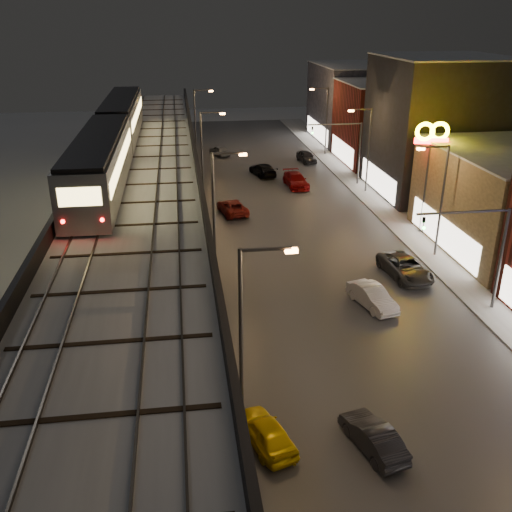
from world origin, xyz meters
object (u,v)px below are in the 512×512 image
car_mid_silver (232,208)px  car_far_white (220,151)px  car_near_white (373,438)px  car_onc_silver (372,298)px  car_mid_dark (263,170)px  car_onc_dark (405,268)px  car_taxi (266,433)px  subway_train (113,136)px  car_onc_red (306,157)px  car_onc_white (296,181)px

car_mid_silver → car_far_white: size_ratio=1.15×
car_near_white → car_onc_silver: size_ratio=0.92×
car_mid_silver → car_near_white: bearing=84.1°
car_mid_dark → car_far_white: bearing=-81.7°
car_onc_silver → car_onc_dark: car_onc_dark is taller
car_taxi → car_mid_dark: bearing=-116.9°
car_mid_silver → car_onc_silver: 21.54m
subway_train → car_near_white: (13.39, -30.33, -7.84)m
car_onc_silver → car_far_white: bearing=83.5°
car_onc_dark → subway_train: bearing=141.9°
car_taxi → car_far_white: (2.30, 56.91, 0.03)m
car_taxi → car_mid_dark: 46.25m
car_far_white → car_onc_red: (10.96, -5.31, 0.03)m
car_onc_silver → car_onc_dark: (3.90, 4.15, 0.05)m
car_taxi → car_onc_silver: 15.05m
car_taxi → car_onc_white: car_onc_white is taller
car_far_white → car_mid_dark: bearing=91.5°
car_mid_dark → car_onc_silver: 33.79m
subway_train → car_onc_white: 22.79m
car_mid_silver → car_onc_white: 11.45m
car_taxi → car_near_white: size_ratio=1.00×
car_near_white → car_onc_white: 41.80m
car_near_white → car_taxi: bearing=-26.0°
car_far_white → car_onc_dark: size_ratio=0.76×
car_onc_silver → car_onc_dark: size_ratio=0.79×
car_near_white → car_mid_silver: size_ratio=0.83×
car_far_white → car_onc_red: car_onc_red is taller
car_onc_silver → car_onc_white: (0.61, 28.50, 0.05)m
car_far_white → car_onc_white: bearing=94.3°
car_near_white → car_onc_dark: 19.01m
car_onc_white → car_onc_red: 11.62m
car_mid_silver → subway_train: bearing=4.7°
car_mid_silver → car_onc_dark: car_onc_dark is taller
car_mid_dark → car_onc_white: 5.98m
car_far_white → car_onc_white: 17.90m
car_mid_dark → car_onc_red: car_onc_red is taller
car_taxi → car_onc_dark: (12.89, 16.21, 0.08)m
subway_train → car_onc_silver: (17.68, -17.33, -7.78)m
car_mid_dark → car_onc_red: (6.62, 5.84, 0.00)m
car_onc_dark → car_onc_white: car_onc_white is taller
subway_train → car_onc_dark: 26.44m
car_near_white → car_onc_white: bearing=-111.5°
car_onc_white → car_onc_silver: bearing=-94.6°
car_taxi → car_mid_silver: car_taxi is taller
car_taxi → car_onc_red: size_ratio=0.91×
car_onc_dark → car_taxi: bearing=-135.2°
car_near_white → car_onc_silver: bearing=-123.0°
subway_train → car_near_white: subway_train is taller
car_taxi → car_mid_silver: (1.66, 32.32, -0.01)m
car_taxi → car_far_white: bearing=-111.0°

